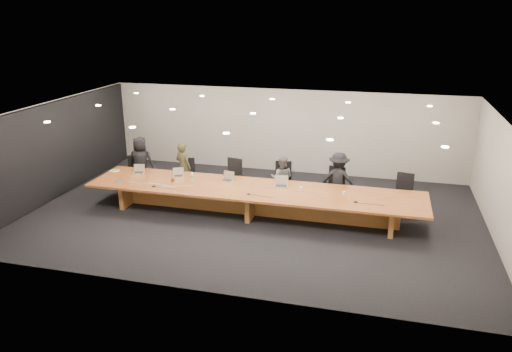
{
  "coord_description": "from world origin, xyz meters",
  "views": [
    {
      "loc": [
        3.24,
        -12.04,
        5.27
      ],
      "look_at": [
        0.0,
        0.3,
        1.0
      ],
      "focal_mm": 35.0,
      "sensor_mm": 36.0,
      "label": 1
    }
  ],
  "objects_px": {
    "person_b": "(183,167)",
    "chair_right": "(334,187)",
    "laptop_b": "(178,172)",
    "mic_left": "(154,186)",
    "conference_table": "(253,196)",
    "person_d": "(338,180)",
    "chair_far_left": "(134,172)",
    "water_bottle": "(192,176)",
    "amber_mug": "(173,180)",
    "laptop_a": "(138,169)",
    "chair_left": "(187,175)",
    "chair_far_right": "(403,193)",
    "paper_cup_near": "(301,188)",
    "mic_center": "(249,194)",
    "chair_mid_left": "(231,178)",
    "laptop_c": "(227,176)",
    "person_a": "(141,162)",
    "person_c": "(282,178)",
    "mic_right": "(356,202)",
    "laptop_d": "(281,182)",
    "paper_cup_far": "(344,193)",
    "av_box": "(120,181)",
    "chair_mid_right": "(282,181)"
  },
  "relations": [
    {
      "from": "chair_far_left",
      "to": "laptop_b",
      "type": "relative_size",
      "value": 3.3
    },
    {
      "from": "person_c",
      "to": "mic_right",
      "type": "distance_m",
      "value": 2.71
    },
    {
      "from": "laptop_b",
      "to": "water_bottle",
      "type": "bearing_deg",
      "value": -46.45
    },
    {
      "from": "conference_table",
      "to": "av_box",
      "type": "bearing_deg",
      "value": -173.62
    },
    {
      "from": "person_a",
      "to": "chair_left",
      "type": "bearing_deg",
      "value": 171.8
    },
    {
      "from": "person_c",
      "to": "amber_mug",
      "type": "xyz_separation_m",
      "value": [
        -2.8,
        -1.3,
        0.14
      ]
    },
    {
      "from": "chair_left",
      "to": "laptop_c",
      "type": "distance_m",
      "value": 1.82
    },
    {
      "from": "laptop_b",
      "to": "mic_left",
      "type": "relative_size",
      "value": 2.2
    },
    {
      "from": "paper_cup_near",
      "to": "mic_left",
      "type": "distance_m",
      "value": 3.95
    },
    {
      "from": "chair_mid_left",
      "to": "chair_mid_right",
      "type": "distance_m",
      "value": 1.52
    },
    {
      "from": "chair_right",
      "to": "laptop_b",
      "type": "relative_size",
      "value": 3.7
    },
    {
      "from": "chair_far_left",
      "to": "laptop_a",
      "type": "relative_size",
      "value": 3.2
    },
    {
      "from": "person_d",
      "to": "paper_cup_far",
      "type": "bearing_deg",
      "value": 105.86
    },
    {
      "from": "chair_left",
      "to": "laptop_d",
      "type": "relative_size",
      "value": 2.77
    },
    {
      "from": "laptop_a",
      "to": "laptop_d",
      "type": "distance_m",
      "value": 4.26
    },
    {
      "from": "chair_right",
      "to": "chair_far_right",
      "type": "distance_m",
      "value": 1.85
    },
    {
      "from": "laptop_c",
      "to": "amber_mug",
      "type": "relative_size",
      "value": 2.92
    },
    {
      "from": "mic_center",
      "to": "chair_mid_left",
      "type": "bearing_deg",
      "value": 120.59
    },
    {
      "from": "mic_right",
      "to": "conference_table",
      "type": "bearing_deg",
      "value": 173.12
    },
    {
      "from": "water_bottle",
      "to": "amber_mug",
      "type": "height_order",
      "value": "water_bottle"
    },
    {
      "from": "conference_table",
      "to": "laptop_d",
      "type": "bearing_deg",
      "value": 25.37
    },
    {
      "from": "chair_far_left",
      "to": "mic_left",
      "type": "distance_m",
      "value": 2.26
    },
    {
      "from": "chair_right",
      "to": "amber_mug",
      "type": "relative_size",
      "value": 10.05
    },
    {
      "from": "chair_far_right",
      "to": "water_bottle",
      "type": "xyz_separation_m",
      "value": [
        -5.7,
        -0.95,
        0.31
      ]
    },
    {
      "from": "conference_table",
      "to": "person_d",
      "type": "bearing_deg",
      "value": 30.0
    },
    {
      "from": "chair_left",
      "to": "chair_right",
      "type": "height_order",
      "value": "chair_right"
    },
    {
      "from": "chair_far_right",
      "to": "amber_mug",
      "type": "bearing_deg",
      "value": -156.22
    },
    {
      "from": "conference_table",
      "to": "person_c",
      "type": "xyz_separation_m",
      "value": [
        0.52,
        1.25,
        0.15
      ]
    },
    {
      "from": "water_bottle",
      "to": "person_c",
      "type": "bearing_deg",
      "value": 23.46
    },
    {
      "from": "person_d",
      "to": "mic_left",
      "type": "bearing_deg",
      "value": 23.01
    },
    {
      "from": "amber_mug",
      "to": "person_b",
      "type": "bearing_deg",
      "value": 99.95
    },
    {
      "from": "chair_far_right",
      "to": "paper_cup_near",
      "type": "distance_m",
      "value": 2.81
    },
    {
      "from": "mic_right",
      "to": "paper_cup_far",
      "type": "bearing_deg",
      "value": 125.77
    },
    {
      "from": "person_d",
      "to": "laptop_b",
      "type": "relative_size",
      "value": 5.1
    },
    {
      "from": "chair_far_right",
      "to": "chair_mid_left",
      "type": "bearing_deg",
      "value": -168.03
    },
    {
      "from": "chair_far_left",
      "to": "mic_left",
      "type": "height_order",
      "value": "chair_far_left"
    },
    {
      "from": "paper_cup_near",
      "to": "mic_center",
      "type": "distance_m",
      "value": 1.41
    },
    {
      "from": "laptop_a",
      "to": "laptop_b",
      "type": "distance_m",
      "value": 1.25
    },
    {
      "from": "person_b",
      "to": "chair_right",
      "type": "bearing_deg",
      "value": -159.21
    },
    {
      "from": "conference_table",
      "to": "person_c",
      "type": "distance_m",
      "value": 1.36
    },
    {
      "from": "chair_mid_left",
      "to": "water_bottle",
      "type": "distance_m",
      "value": 1.33
    },
    {
      "from": "chair_right",
      "to": "laptop_a",
      "type": "relative_size",
      "value": 3.59
    },
    {
      "from": "chair_far_right",
      "to": "mic_left",
      "type": "distance_m",
      "value": 6.73
    },
    {
      "from": "av_box",
      "to": "chair_mid_right",
      "type": "bearing_deg",
      "value": -2.1
    },
    {
      "from": "chair_left",
      "to": "chair_right",
      "type": "xyz_separation_m",
      "value": [
        4.44,
        -0.13,
        0.06
      ]
    },
    {
      "from": "chair_right",
      "to": "mic_right",
      "type": "relative_size",
      "value": 9.55
    },
    {
      "from": "chair_left",
      "to": "paper_cup_near",
      "type": "relative_size",
      "value": 11.16
    },
    {
      "from": "chair_left",
      "to": "person_b",
      "type": "distance_m",
      "value": 0.28
    },
    {
      "from": "laptop_b",
      "to": "person_d",
      "type": "bearing_deg",
      "value": -14.46
    },
    {
      "from": "chair_right",
      "to": "chair_far_right",
      "type": "bearing_deg",
      "value": 13.01
    }
  ]
}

